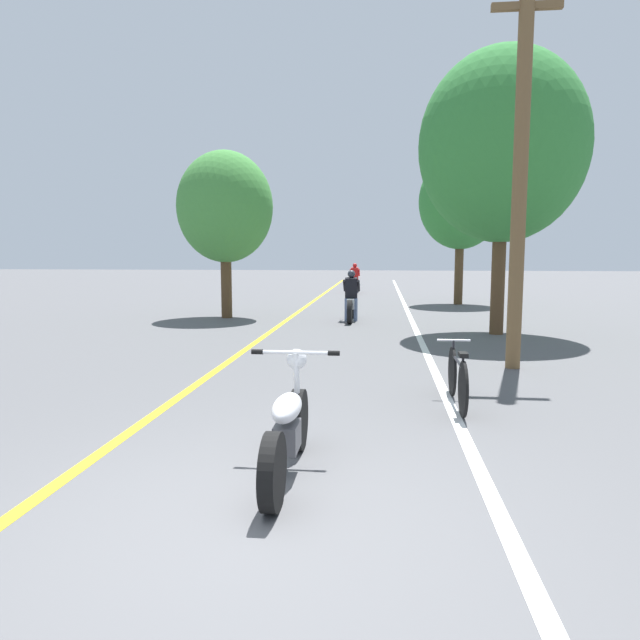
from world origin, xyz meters
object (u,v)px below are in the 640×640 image
at_px(roadside_tree_right_near, 503,146).
at_px(motorcycle_rider_lead, 351,302).
at_px(motorcycle_foreground, 288,427).
at_px(motorcycle_rider_far, 355,282).
at_px(roadside_tree_right_far, 461,202).
at_px(bicycle_parked, 457,378).
at_px(roadside_tree_left, 225,208).
at_px(utility_pole, 520,169).

distance_m(roadside_tree_right_near, motorcycle_rider_lead, 5.74).
xyz_separation_m(roadside_tree_right_near, motorcycle_rider_lead, (-3.60, 2.29, -3.84)).
xyz_separation_m(motorcycle_foreground, motorcycle_rider_far, (-0.47, 23.00, 0.11)).
bearing_deg(roadside_tree_right_near, roadside_tree_right_far, 88.92).
bearing_deg(motorcycle_rider_lead, motorcycle_foreground, -89.79).
height_order(roadside_tree_right_far, motorcycle_foreground, roadside_tree_right_far).
bearing_deg(bicycle_parked, roadside_tree_left, 120.70).
relative_size(roadside_tree_right_far, bicycle_parked, 3.30).
bearing_deg(roadside_tree_left, motorcycle_rider_far, 73.39).
xyz_separation_m(roadside_tree_right_near, roadside_tree_right_far, (0.15, 8.03, -0.56)).
distance_m(roadside_tree_right_far, motorcycle_rider_far, 7.90).
height_order(utility_pole, motorcycle_rider_lead, utility_pole).
bearing_deg(motorcycle_foreground, roadside_tree_right_near, 68.71).
xyz_separation_m(roadside_tree_right_near, bicycle_parked, (-1.78, -6.67, -4.02)).
bearing_deg(utility_pole, motorcycle_foreground, -121.16).
height_order(utility_pole, motorcycle_foreground, utility_pole).
bearing_deg(motorcycle_rider_far, bicycle_parked, -83.76).
height_order(roadside_tree_left, motorcycle_rider_far, roadside_tree_left).
relative_size(roadside_tree_left, motorcycle_foreground, 2.51).
relative_size(utility_pole, motorcycle_rider_lead, 3.06).
xyz_separation_m(utility_pole, motorcycle_rider_far, (-3.50, 18.00, -2.75)).
height_order(motorcycle_foreground, motorcycle_rider_far, motorcycle_rider_far).
bearing_deg(roadside_tree_right_far, motorcycle_foreground, -102.20).
relative_size(motorcycle_rider_far, bicycle_parked, 1.21).
distance_m(roadside_tree_left, motorcycle_foreground, 12.77).
relative_size(motorcycle_rider_lead, motorcycle_rider_far, 1.02).
bearing_deg(roadside_tree_right_near, roadside_tree_left, 159.72).
xyz_separation_m(roadside_tree_right_far, bicycle_parked, (-1.93, -14.69, -3.46)).
relative_size(utility_pole, motorcycle_foreground, 3.27).
bearing_deg(motorcycle_rider_far, roadside_tree_right_far, -54.40).
bearing_deg(motorcycle_foreground, motorcycle_rider_far, 91.17).
bearing_deg(roadside_tree_left, roadside_tree_right_near, -20.28).
xyz_separation_m(roadside_tree_left, motorcycle_foreground, (3.80, -11.85, -2.84)).
height_order(motorcycle_rider_lead, motorcycle_rider_far, motorcycle_rider_lead).
bearing_deg(utility_pole, roadside_tree_right_near, 82.66).
height_order(roadside_tree_right_near, motorcycle_foreground, roadside_tree_right_near).
bearing_deg(motorcycle_foreground, utility_pole, 58.84).
relative_size(roadside_tree_left, motorcycle_rider_far, 2.39).
height_order(roadside_tree_right_near, bicycle_parked, roadside_tree_right_near).
bearing_deg(roadside_tree_right_near, motorcycle_rider_far, 106.21).
bearing_deg(motorcycle_rider_lead, roadside_tree_left, 173.54).
relative_size(motorcycle_rider_lead, bicycle_parked, 1.23).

